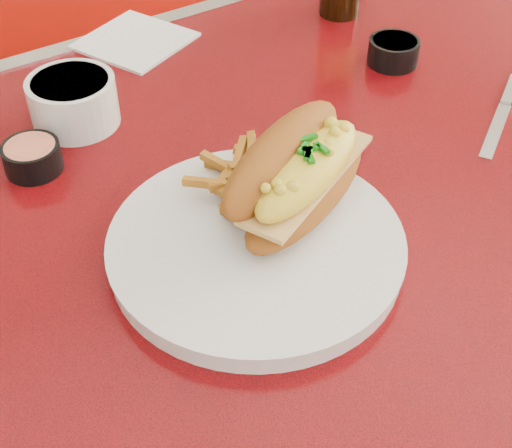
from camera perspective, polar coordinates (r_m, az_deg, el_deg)
diner_table at (r=0.89m, az=2.00°, el=-4.22°), size 1.23×0.83×0.77m
booth_bench_far at (r=1.66m, az=-14.69°, el=5.22°), size 1.20×0.51×0.90m
dinner_plate at (r=0.68m, az=-0.00°, el=-1.77°), size 0.34×0.34×0.02m
mac_hoagie at (r=0.69m, az=3.40°, el=4.16°), size 0.23×0.17×0.09m
fries_pile at (r=0.72m, az=0.62°, el=3.46°), size 0.14×0.14×0.03m
fork at (r=0.74m, az=-0.07°, el=3.14°), size 0.02×0.13×0.00m
gravy_ramekin at (r=0.87m, az=-14.41°, el=9.57°), size 0.11×0.11×0.06m
sauce_cup_left at (r=0.82m, az=-17.48°, el=5.19°), size 0.08×0.08×0.03m
sauce_cup_right at (r=0.99m, az=10.95°, el=13.47°), size 0.09×0.09×0.03m
knife at (r=0.94m, az=19.21°, el=8.75°), size 0.17×0.11×0.01m
paper_napkin at (r=1.05m, az=-9.65°, el=14.25°), size 0.17×0.17×0.00m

